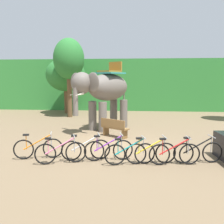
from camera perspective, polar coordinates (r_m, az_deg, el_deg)
ground_plane at (r=10.91m, az=-0.86°, el=-7.46°), size 80.00×80.00×0.00m
foliage_hedge at (r=25.40m, az=2.75°, el=6.21°), size 36.00×6.00×4.57m
tree_right at (r=21.15m, az=-10.37°, el=8.22°), size 3.16×3.16×4.51m
tree_far_left at (r=19.04m, az=-9.67°, el=11.49°), size 2.25×2.25×5.75m
elephant at (r=14.04m, az=-1.71°, el=4.96°), size 3.38×3.95×3.78m
bike_orange at (r=9.40m, az=-16.24°, el=-7.76°), size 1.66×0.62×0.92m
bike_pink at (r=8.70m, az=-11.46°, el=-8.84°), size 1.64×0.68×0.92m
bike_white at (r=8.93m, az=-5.91°, el=-8.29°), size 1.66×0.62×0.92m
bike_purple at (r=8.83m, az=-0.79°, el=-8.44°), size 1.67×0.60×0.92m
bike_teal at (r=8.44m, az=4.04°, el=-9.21°), size 1.67×0.59×0.92m
bike_yellow at (r=8.59m, az=8.69°, el=-8.98°), size 1.69×0.52×0.92m
bike_red at (r=8.64m, az=13.83°, el=-9.02°), size 1.70×0.52×0.92m
bike_black at (r=9.02m, az=18.71°, el=-8.49°), size 1.69×0.53×0.92m
wooden_bench at (r=12.31m, az=0.47°, el=-3.47°), size 1.45×1.23×0.89m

